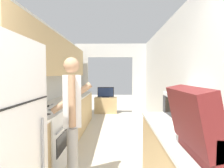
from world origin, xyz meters
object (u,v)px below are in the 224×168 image
(suitcase, at_px, (211,133))
(television, at_px, (106,92))
(range_oven, at_px, (41,142))
(microwave, at_px, (181,106))
(tv_cabinet, at_px, (106,105))
(knife, at_px, (50,106))
(person, at_px, (72,121))
(book_stack, at_px, (192,130))

(suitcase, relative_size, television, 0.91)
(range_oven, height_order, microwave, microwave)
(range_oven, relative_size, tv_cabinet, 1.24)
(tv_cabinet, distance_m, knife, 3.74)
(person, bearing_deg, range_oven, 38.62)
(suitcase, height_order, book_stack, suitcase)
(book_stack, bearing_deg, television, 102.98)
(person, distance_m, knife, 1.11)
(suitcase, relative_size, knife, 1.75)
(person, distance_m, television, 4.48)
(range_oven, relative_size, television, 1.71)
(microwave, xyz_separation_m, knife, (-1.98, 0.84, -0.15))
(microwave, height_order, television, microwave)
(book_stack, bearing_deg, microwave, 81.18)
(book_stack, distance_m, knife, 2.33)
(book_stack, bearing_deg, knife, 144.58)
(microwave, relative_size, knife, 1.60)
(tv_cabinet, relative_size, television, 1.37)
(suitcase, xyz_separation_m, microwave, (0.19, 1.03, -0.01))
(book_stack, height_order, tv_cabinet, book_stack)
(person, relative_size, television, 2.71)
(suitcase, distance_m, microwave, 1.05)
(suitcase, distance_m, book_stack, 0.55)
(television, bearing_deg, knife, -102.11)
(range_oven, distance_m, person, 0.84)
(tv_cabinet, bearing_deg, suitcase, -79.38)
(television, bearing_deg, range_oven, -99.91)
(microwave, relative_size, television, 0.84)
(tv_cabinet, relative_size, knife, 2.63)
(book_stack, distance_m, television, 5.05)
(person, bearing_deg, television, -16.67)
(tv_cabinet, bearing_deg, range_oven, -99.81)
(person, height_order, television, person)
(range_oven, bearing_deg, television, 80.09)
(range_oven, xyz_separation_m, microwave, (1.92, -0.35, 0.61))
(knife, bearing_deg, tv_cabinet, 65.16)
(microwave, relative_size, book_stack, 1.74)
(person, height_order, tv_cabinet, person)
(microwave, xyz_separation_m, tv_cabinet, (-1.21, 4.45, -0.77))
(microwave, height_order, tv_cabinet, microwave)
(suitcase, relative_size, tv_cabinet, 0.66)
(suitcase, relative_size, book_stack, 1.89)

